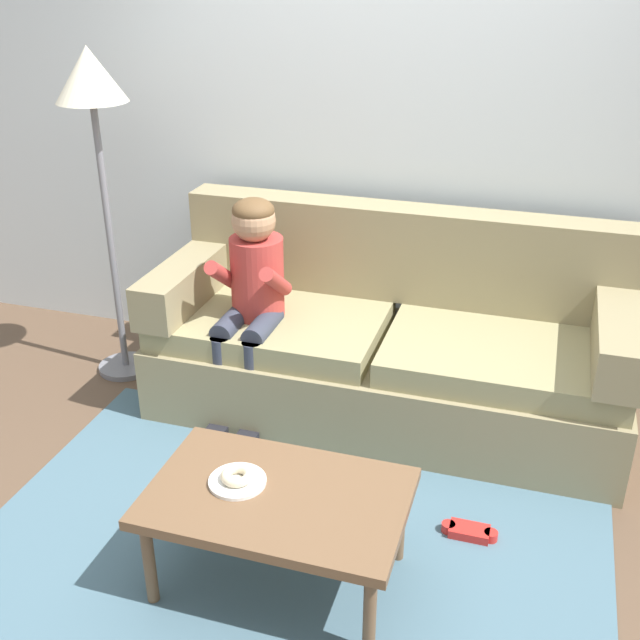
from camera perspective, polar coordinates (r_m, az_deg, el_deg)
ground at (r=3.39m, az=-0.73°, el=-13.39°), size 10.00×10.00×0.00m
wall_back at (r=4.05m, az=5.46°, el=15.17°), size 8.00×0.10×2.80m
area_rug at (r=3.21m, az=-2.16°, el=-16.00°), size 2.47×1.69×0.01m
couch at (r=3.86m, az=5.06°, el=-1.96°), size 2.29×0.90×0.98m
coffee_table at (r=2.82m, az=-3.17°, el=-13.40°), size 0.92×0.59×0.41m
person_child at (r=3.70m, az=-5.10°, el=2.33°), size 0.34×0.58×1.10m
plate at (r=2.85m, az=-6.14°, el=-11.80°), size 0.21×0.21×0.01m
donut at (r=2.83m, az=-6.16°, el=-11.40°), size 0.14×0.14×0.04m
toy_controller at (r=3.26m, az=11.00°, el=-15.21°), size 0.23×0.09×0.05m
floor_lamp at (r=4.00m, az=-16.43°, el=14.77°), size 0.35×0.35×1.74m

